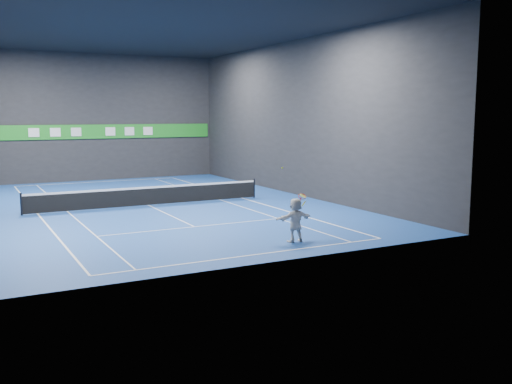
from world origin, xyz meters
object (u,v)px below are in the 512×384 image
tennis_net (149,195)px  tennis_racket (302,197)px  tennis_ball (282,168)px  player (295,220)px

tennis_net → tennis_racket: size_ratio=23.71×
tennis_ball → tennis_racket: tennis_ball is taller
tennis_net → tennis_racket: tennis_racket is taller
tennis_ball → tennis_racket: size_ratio=0.12×
tennis_ball → tennis_racket: 1.37m
tennis_ball → tennis_net: (-1.84, 10.58, -2.24)m
player → tennis_net: player is taller
tennis_racket → tennis_ball: bearing=165.7°
tennis_net → tennis_racket: bearing=-76.4°
player → tennis_ball: 2.02m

